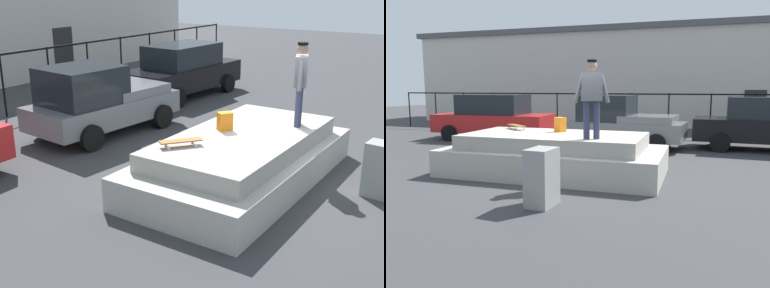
% 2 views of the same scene
% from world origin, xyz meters
% --- Properties ---
extents(ground_plane, '(60.00, 60.00, 0.00)m').
position_xyz_m(ground_plane, '(0.00, 0.00, 0.00)').
color(ground_plane, '#38383A').
extents(concrete_ledge, '(5.31, 2.66, 0.99)m').
position_xyz_m(concrete_ledge, '(-0.39, 0.24, 0.45)').
color(concrete_ledge, '#ADA89E').
rests_on(concrete_ledge, ground_plane).
extents(skateboarder, '(0.78, 0.38, 1.71)m').
position_xyz_m(skateboarder, '(0.74, -0.42, 1.98)').
color(skateboarder, '#2D334C').
rests_on(skateboarder, concrete_ledge).
extents(skateboard, '(0.74, 0.65, 0.12)m').
position_xyz_m(skateboard, '(-1.73, 0.82, 1.09)').
color(skateboard, brown).
rests_on(skateboard, concrete_ledge).
extents(backpack, '(0.34, 0.33, 0.37)m').
position_xyz_m(backpack, '(-0.40, 0.67, 1.17)').
color(backpack, orange).
rests_on(backpack, concrete_ledge).
extents(car_red_sedan_near, '(4.79, 2.33, 1.83)m').
position_xyz_m(car_red_sedan_near, '(-5.03, 5.30, 0.92)').
color(car_red_sedan_near, '#B21E1E').
rests_on(car_red_sedan_near, ground_plane).
extents(car_grey_pickup_mid, '(4.17, 2.30, 1.84)m').
position_xyz_m(car_grey_pickup_mid, '(0.36, 4.87, 0.90)').
color(car_grey_pickup_mid, slate).
rests_on(car_grey_pickup_mid, ground_plane).
extents(car_black_sedan_far, '(4.80, 2.25, 1.79)m').
position_xyz_m(car_black_sedan_far, '(5.18, 5.59, 0.91)').
color(car_black_sedan_far, black).
rests_on(car_black_sedan_far, ground_plane).
extents(utility_box, '(0.49, 0.64, 1.04)m').
position_xyz_m(utility_box, '(0.34, -2.27, 0.52)').
color(utility_box, gray).
rests_on(utility_box, ground_plane).
extents(fence_row, '(24.06, 0.06, 1.87)m').
position_xyz_m(fence_row, '(-0.00, 8.35, 1.26)').
color(fence_row, black).
rests_on(fence_row, ground_plane).
extents(warehouse_building, '(28.33, 6.36, 5.45)m').
position_xyz_m(warehouse_building, '(0.00, 14.94, 2.74)').
color(warehouse_building, beige).
rests_on(warehouse_building, ground_plane).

